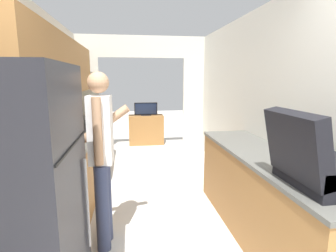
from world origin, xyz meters
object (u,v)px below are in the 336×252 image
(refrigerator, at_px, (14,208))
(suitcase, at_px, (314,163))
(range_oven, at_px, (82,154))
(knife, at_px, (88,120))
(tv_cabinet, at_px, (146,130))
(television, at_px, (146,109))
(person, at_px, (102,156))

(refrigerator, relative_size, suitcase, 2.95)
(range_oven, xyz_separation_m, knife, (0.03, 0.60, 0.44))
(range_oven, bearing_deg, knife, 87.61)
(suitcase, bearing_deg, tv_cabinet, 100.03)
(tv_cabinet, distance_m, television, 0.52)
(person, xyz_separation_m, suitcase, (1.52, -0.87, 0.15))
(refrigerator, relative_size, range_oven, 1.67)
(television, relative_size, knife, 1.76)
(range_oven, height_order, knife, range_oven)
(person, xyz_separation_m, knife, (-0.47, 2.31, -0.01))
(refrigerator, distance_m, person, 0.95)
(suitcase, height_order, television, suitcase)
(tv_cabinet, bearing_deg, television, -90.00)
(refrigerator, xyz_separation_m, television, (1.10, 4.78, 0.02))
(knife, bearing_deg, person, -43.78)
(tv_cabinet, xyz_separation_m, knife, (-1.13, -1.67, 0.53))
(tv_cabinet, relative_size, television, 1.52)
(refrigerator, xyz_separation_m, tv_cabinet, (1.10, 4.82, -0.50))
(refrigerator, bearing_deg, range_oven, 91.29)
(knife, bearing_deg, tv_cabinet, 90.67)
(range_oven, bearing_deg, suitcase, -51.93)
(person, xyz_separation_m, tv_cabinet, (0.66, 3.99, -0.55))
(range_oven, relative_size, television, 1.84)
(tv_cabinet, xyz_separation_m, television, (-0.00, -0.04, 0.51))
(television, bearing_deg, tv_cabinet, 90.00)
(knife, bearing_deg, refrigerator, -54.66)
(range_oven, bearing_deg, tv_cabinet, 63.06)
(suitcase, distance_m, television, 4.89)
(range_oven, xyz_separation_m, suitcase, (2.02, -2.57, 0.60))
(person, height_order, suitcase, person)
(refrigerator, distance_m, tv_cabinet, 4.97)
(range_oven, relative_size, person, 0.61)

